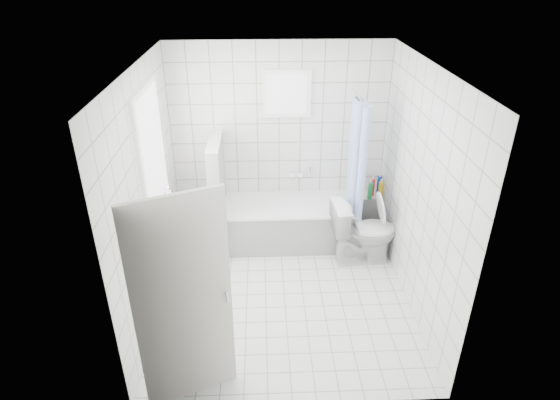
{
  "coord_description": "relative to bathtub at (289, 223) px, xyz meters",
  "views": [
    {
      "loc": [
        -0.22,
        -4.28,
        3.51
      ],
      "look_at": [
        -0.03,
        0.35,
        1.05
      ],
      "focal_mm": 30.0,
      "sensor_mm": 36.0,
      "label": 1
    }
  ],
  "objects": [
    {
      "name": "window_left",
      "position": [
        -1.48,
        -0.82,
        1.31
      ],
      "size": [
        0.01,
        0.9,
        1.4
      ],
      "primitive_type": "cube",
      "color": "white",
      "rests_on": "wall_left"
    },
    {
      "name": "window_sill",
      "position": [
        -1.43,
        -0.82,
        0.57
      ],
      "size": [
        0.18,
        1.02,
        0.08
      ],
      "primitive_type": "cube",
      "color": "white",
      "rests_on": "wall_left"
    },
    {
      "name": "wall_right",
      "position": [
        1.28,
        -1.12,
        1.01
      ],
      "size": [
        0.02,
        3.0,
        2.6
      ],
      "primitive_type": "cube",
      "color": "white",
      "rests_on": "ground"
    },
    {
      "name": "shower_curtain",
      "position": [
        0.8,
        -0.16,
        0.81
      ],
      "size": [
        0.14,
        0.48,
        1.78
      ],
      "primitive_type": null,
      "color": "#4F79E9",
      "rests_on": "curtain_rod"
    },
    {
      "name": "tub_faucet",
      "position": [
        0.1,
        0.33,
        0.56
      ],
      "size": [
        0.18,
        0.06,
        0.06
      ],
      "primitive_type": "cube",
      "color": "silver",
      "rests_on": "wall_back"
    },
    {
      "name": "tiled_ledge",
      "position": [
        1.17,
        0.25,
        -0.02
      ],
      "size": [
        0.4,
        0.24,
        0.55
      ],
      "primitive_type": "cube",
      "color": "white",
      "rests_on": "ground"
    },
    {
      "name": "wall_back",
      "position": [
        -0.12,
        0.38,
        1.01
      ],
      "size": [
        2.8,
        0.02,
        2.6
      ],
      "primitive_type": "cube",
      "color": "white",
      "rests_on": "ground"
    },
    {
      "name": "partition_wall",
      "position": [
        -0.93,
        -0.05,
        0.46
      ],
      "size": [
        0.15,
        0.85,
        1.5
      ],
      "primitive_type": "cube",
      "color": "white",
      "rests_on": "ground"
    },
    {
      "name": "wall_left",
      "position": [
        -1.52,
        -1.12,
        1.01
      ],
      "size": [
        0.02,
        3.0,
        2.6
      ],
      "primitive_type": "cube",
      "color": "white",
      "rests_on": "ground"
    },
    {
      "name": "toilet",
      "position": [
        0.91,
        -0.47,
        0.13
      ],
      "size": [
        0.85,
        0.53,
        0.84
      ],
      "primitive_type": "imported",
      "rotation": [
        0.0,
        0.0,
        1.65
      ],
      "color": "white",
      "rests_on": "ground"
    },
    {
      "name": "door",
      "position": [
        -1.0,
        -2.45,
        0.71
      ],
      "size": [
        0.75,
        0.34,
        2.0
      ],
      "primitive_type": "cube",
      "rotation": [
        0.0,
        0.0,
        -1.18
      ],
      "color": "silver",
      "rests_on": "ground"
    },
    {
      "name": "bathtub",
      "position": [
        0.0,
        0.0,
        0.0
      ],
      "size": [
        1.73,
        0.77,
        0.58
      ],
      "color": "white",
      "rests_on": "ground"
    },
    {
      "name": "ceiling",
      "position": [
        -0.12,
        -1.12,
        2.31
      ],
      "size": [
        3.0,
        3.0,
        0.0
      ],
      "primitive_type": "plane",
      "rotation": [
        3.14,
        0.0,
        0.0
      ],
      "color": "white",
      "rests_on": "ground"
    },
    {
      "name": "ledge_bottles",
      "position": [
        1.18,
        0.23,
        0.38
      ],
      "size": [
        0.22,
        0.2,
        0.27
      ],
      "color": "green",
      "rests_on": "tiled_ledge"
    },
    {
      "name": "sill_bottles",
      "position": [
        -1.42,
        -0.88,
        0.75
      ],
      "size": [
        0.15,
        0.8,
        0.29
      ],
      "color": "#B45A8A",
      "rests_on": "window_sill"
    },
    {
      "name": "ground",
      "position": [
        -0.12,
        -1.12,
        -0.29
      ],
      "size": [
        3.0,
        3.0,
        0.0
      ],
      "primitive_type": "plane",
      "color": "white",
      "rests_on": "ground"
    },
    {
      "name": "curtain_rod",
      "position": [
        0.8,
        -0.02,
        1.71
      ],
      "size": [
        0.02,
        0.8,
        0.02
      ],
      "primitive_type": "cylinder",
      "rotation": [
        1.57,
        0.0,
        0.0
      ],
      "color": "silver",
      "rests_on": "wall_back"
    },
    {
      "name": "wall_front",
      "position": [
        -0.12,
        -2.62,
        1.01
      ],
      "size": [
        2.8,
        0.02,
        2.6
      ],
      "primitive_type": "cube",
      "color": "white",
      "rests_on": "ground"
    },
    {
      "name": "window_back",
      "position": [
        -0.02,
        0.33,
        1.66
      ],
      "size": [
        0.5,
        0.01,
        0.5
      ],
      "primitive_type": "cube",
      "color": "white",
      "rests_on": "wall_back"
    }
  ]
}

